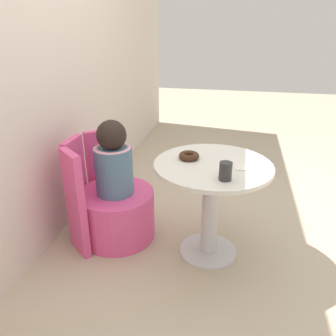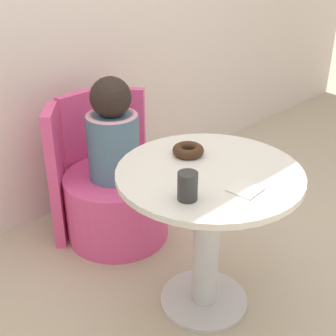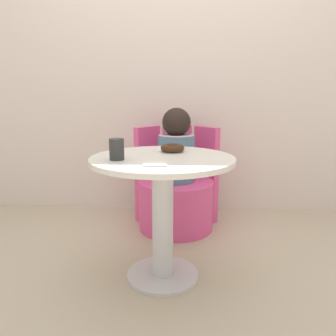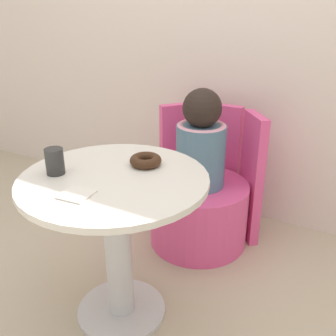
# 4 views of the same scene
# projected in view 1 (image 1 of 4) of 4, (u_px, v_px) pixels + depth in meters

# --- Properties ---
(ground_plane) EXTENTS (12.00, 12.00, 0.00)m
(ground_plane) POSITION_uv_depth(u_px,v_px,m) (210.00, 246.00, 2.28)
(ground_plane) COLOR #B7A88E
(back_wall) EXTENTS (6.00, 0.06, 2.40)m
(back_wall) POSITION_uv_depth(u_px,v_px,m) (37.00, 63.00, 2.02)
(back_wall) COLOR silver
(back_wall) RESTS_ON ground_plane
(round_table) EXTENTS (0.72, 0.72, 0.65)m
(round_table) POSITION_uv_depth(u_px,v_px,m) (211.00, 191.00, 2.04)
(round_table) COLOR silver
(round_table) RESTS_ON ground_plane
(tub_chair) EXTENTS (0.53, 0.53, 0.35)m
(tub_chair) POSITION_uv_depth(u_px,v_px,m) (117.00, 214.00, 2.33)
(tub_chair) COLOR #E54C8C
(tub_chair) RESTS_ON ground_plane
(booth_backrest) EXTENTS (0.63, 0.23, 0.72)m
(booth_backrest) POSITION_uv_depth(u_px,v_px,m) (86.00, 188.00, 2.30)
(booth_backrest) COLOR #E54C8C
(booth_backrest) RESTS_ON ground_plane
(child_figure) EXTENTS (0.26, 0.26, 0.51)m
(child_figure) POSITION_uv_depth(u_px,v_px,m) (113.00, 161.00, 2.17)
(child_figure) COLOR slate
(child_figure) RESTS_ON tub_chair
(donut) EXTENTS (0.13, 0.13, 0.04)m
(donut) POSITION_uv_depth(u_px,v_px,m) (189.00, 156.00, 2.03)
(donut) COLOR #3D2314
(donut) RESTS_ON round_table
(cup) EXTENTS (0.07, 0.07, 0.10)m
(cup) POSITION_uv_depth(u_px,v_px,m) (225.00, 171.00, 1.74)
(cup) COLOR #2D2D2D
(cup) RESTS_ON round_table
(paper_napkin) EXTENTS (0.11, 0.11, 0.01)m
(paper_napkin) POSITION_uv_depth(u_px,v_px,m) (244.00, 167.00, 1.91)
(paper_napkin) COLOR silver
(paper_napkin) RESTS_ON round_table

